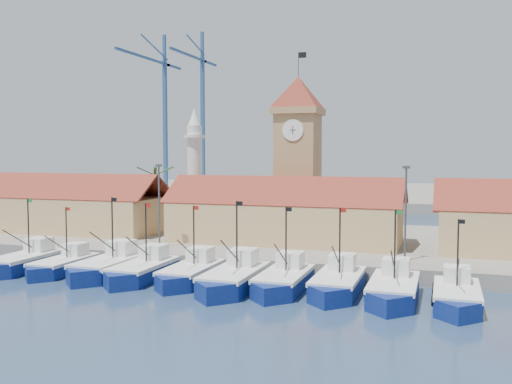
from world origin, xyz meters
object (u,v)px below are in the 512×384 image
(boat_5, at_px, (233,280))
(minaret, at_px, (195,168))
(boat_0, at_px, (23,263))
(clock_tower, at_px, (298,151))

(boat_5, xyz_separation_m, minaret, (-15.38, 26.17, 8.90))
(boat_0, distance_m, minaret, 27.75)
(clock_tower, height_order, minaret, clock_tower)
(minaret, bearing_deg, clock_tower, -7.61)
(clock_tower, xyz_separation_m, minaret, (-15.00, 2.00, -2.23))
(boat_0, bearing_deg, clock_tower, 46.09)
(clock_tower, distance_m, minaret, 15.30)
(boat_0, relative_size, minaret, 0.62)
(minaret, bearing_deg, boat_0, -106.25)
(boat_5, distance_m, clock_tower, 26.61)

